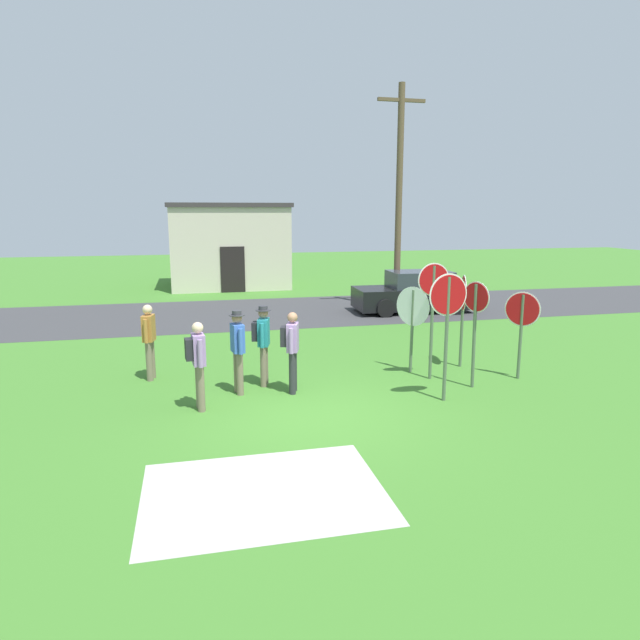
# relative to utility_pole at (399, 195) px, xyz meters

# --- Properties ---
(ground_plane) EXTENTS (80.00, 80.00, 0.00)m
(ground_plane) POSITION_rel_utility_pole_xyz_m (-5.59, -10.42, -4.28)
(ground_plane) COLOR #3D7528
(street_asphalt) EXTENTS (60.00, 6.40, 0.01)m
(street_asphalt) POSITION_rel_utility_pole_xyz_m (-5.59, 0.37, -4.28)
(street_asphalt) COLOR #38383A
(street_asphalt) RESTS_ON ground
(concrete_path) EXTENTS (3.20, 2.40, 0.01)m
(concrete_path) POSITION_rel_utility_pole_xyz_m (-6.80, -13.01, -4.28)
(concrete_path) COLOR #ADAAA3
(concrete_path) RESTS_ON ground
(building_background) EXTENTS (5.73, 4.79, 4.06)m
(building_background) POSITION_rel_utility_pole_xyz_m (-5.77, 8.12, -2.25)
(building_background) COLOR beige
(building_background) RESTS_ON ground
(utility_pole) EXTENTS (1.80, 0.24, 8.20)m
(utility_pole) POSITION_rel_utility_pole_xyz_m (0.00, 0.00, 0.00)
(utility_pole) COLOR brown
(utility_pole) RESTS_ON ground
(parked_car_on_street) EXTENTS (4.36, 2.14, 1.51)m
(parked_car_on_street) POSITION_rel_utility_pole_xyz_m (0.43, -0.72, -3.60)
(parked_car_on_street) COLOR black
(parked_car_on_street) RESTS_ON ground
(stop_sign_rear_right) EXTENTS (0.30, 0.81, 2.22)m
(stop_sign_rear_right) POSITION_rel_utility_pole_xyz_m (-1.38, -7.98, -2.75)
(stop_sign_rear_right) COLOR #51664C
(stop_sign_rear_right) RESTS_ON ground
(stop_sign_center_cluster) EXTENTS (0.28, 0.61, 2.28)m
(stop_sign_center_cluster) POSITION_rel_utility_pole_xyz_m (-1.90, -9.51, -2.76)
(stop_sign_center_cluster) COLOR #51664C
(stop_sign_center_cluster) RESTS_ON ground
(stop_sign_far_back) EXTENTS (0.53, 0.57, 1.97)m
(stop_sign_far_back) POSITION_rel_utility_pole_xyz_m (-0.58, -9.17, -2.95)
(stop_sign_far_back) COLOR #51664C
(stop_sign_far_back) RESTS_ON ground
(stop_sign_leaning_right) EXTENTS (0.51, 0.78, 2.00)m
(stop_sign_leaning_right) POSITION_rel_utility_pole_xyz_m (-2.71, -8.11, -2.92)
(stop_sign_leaning_right) COLOR #51664C
(stop_sign_leaning_right) RESTS_ON ground
(stop_sign_low_front) EXTENTS (0.82, 0.11, 2.54)m
(stop_sign_low_front) POSITION_rel_utility_pole_xyz_m (-2.84, -10.15, -2.53)
(stop_sign_low_front) COLOR #51664C
(stop_sign_low_front) RESTS_ON ground
(stop_sign_tallest) EXTENTS (0.72, 0.07, 2.60)m
(stop_sign_tallest) POSITION_rel_utility_pole_xyz_m (-2.51, -8.74, -2.52)
(stop_sign_tallest) COLOR #51664C
(stop_sign_tallest) RESTS_ON ground
(person_in_dark_shirt) EXTENTS (0.43, 0.55, 1.69)m
(person_in_dark_shirt) POSITION_rel_utility_pole_xyz_m (-5.69, -8.97, -3.30)
(person_in_dark_shirt) COLOR #2D2D33
(person_in_dark_shirt) RESTS_ON ground
(person_near_signs) EXTENTS (0.42, 0.55, 1.74)m
(person_near_signs) POSITION_rel_utility_pole_xyz_m (-6.20, -8.35, -3.27)
(person_near_signs) COLOR #7A6B56
(person_near_signs) RESTS_ON ground
(person_holding_notes) EXTENTS (0.38, 0.57, 1.69)m
(person_holding_notes) POSITION_rel_utility_pole_xyz_m (-7.58, -9.58, -3.30)
(person_holding_notes) COLOR #7A6B56
(person_holding_notes) RESTS_ON ground
(person_with_sunhat) EXTENTS (0.28, 0.56, 1.69)m
(person_with_sunhat) POSITION_rel_utility_pole_xyz_m (-8.59, -7.36, -3.33)
(person_with_sunhat) COLOR #7A6B56
(person_with_sunhat) RESTS_ON ground
(person_on_left) EXTENTS (0.31, 0.56, 1.74)m
(person_on_left) POSITION_rel_utility_pole_xyz_m (-6.77, -8.79, -3.30)
(person_on_left) COLOR #7A6B56
(person_on_left) RESTS_ON ground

